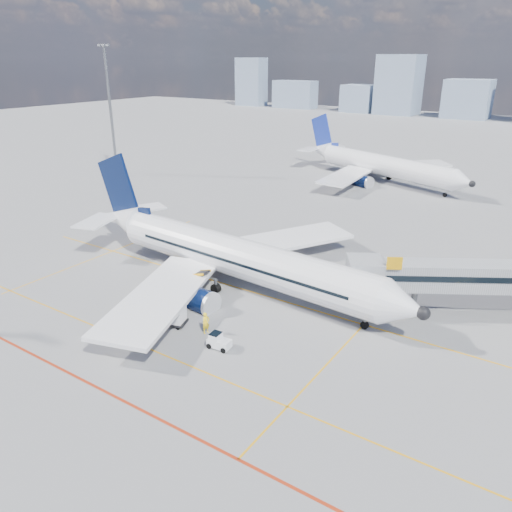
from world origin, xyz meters
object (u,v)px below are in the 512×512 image
(ramp_worker, at_px, (206,323))
(second_aircraft, at_px, (379,165))
(baggage_tug, at_px, (218,341))
(main_aircraft, at_px, (227,255))
(cargo_dolly, at_px, (166,313))
(belt_loader, at_px, (180,280))

(ramp_worker, bearing_deg, second_aircraft, 24.39)
(second_aircraft, bearing_deg, baggage_tug, -59.57)
(main_aircraft, distance_m, cargo_dolly, 10.82)
(main_aircraft, xyz_separation_m, second_aircraft, (-4.10, 55.62, 0.00))
(main_aircraft, height_order, second_aircraft, main_aircraft)
(second_aircraft, relative_size, ramp_worker, 19.91)
(second_aircraft, bearing_deg, main_aircraft, -65.07)
(baggage_tug, relative_size, belt_loader, 0.31)
(second_aircraft, xyz_separation_m, ramp_worker, (9.02, -65.46, -2.23))
(cargo_dolly, distance_m, belt_loader, 8.23)
(baggage_tug, xyz_separation_m, belt_loader, (-11.04, 7.48, 0.04))
(cargo_dolly, height_order, belt_loader, belt_loader)
(second_aircraft, height_order, belt_loader, second_aircraft)
(belt_loader, distance_m, ramp_worker, 10.56)
(baggage_tug, bearing_deg, main_aircraft, 118.15)
(second_aircraft, distance_m, belt_loader, 59.41)
(baggage_tug, relative_size, ramp_worker, 1.03)
(main_aircraft, xyz_separation_m, belt_loader, (-3.69, -3.73, -2.52))
(baggage_tug, distance_m, ramp_worker, 2.81)
(cargo_dolly, bearing_deg, main_aircraft, 77.77)
(main_aircraft, distance_m, baggage_tug, 13.65)
(second_aircraft, height_order, cargo_dolly, second_aircraft)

